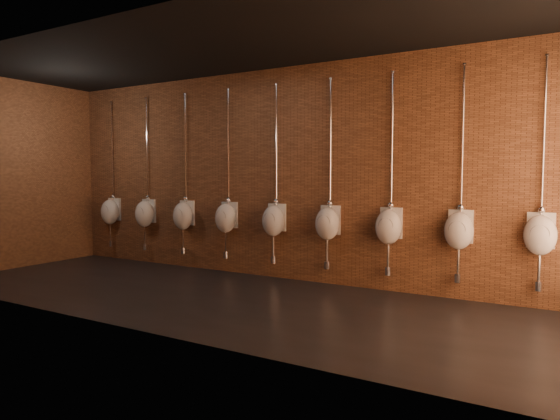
{
  "coord_description": "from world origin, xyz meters",
  "views": [
    {
      "loc": [
        3.91,
        -5.08,
        1.58
      ],
      "look_at": [
        0.41,
        0.9,
        1.1
      ],
      "focal_mm": 32.0,
      "sensor_mm": 36.0,
      "label": 1
    }
  ],
  "objects": [
    {
      "name": "ground",
      "position": [
        0.0,
        0.0,
        0.0
      ],
      "size": [
        8.5,
        8.5,
        0.0
      ],
      "primitive_type": "plane",
      "color": "black",
      "rests_on": "ground"
    },
    {
      "name": "urinal_0",
      "position": [
        -3.58,
        1.38,
        0.91
      ],
      "size": [
        0.36,
        0.31,
        2.71
      ],
      "color": "white",
      "rests_on": "ground"
    },
    {
      "name": "urinal_5",
      "position": [
        0.91,
        1.38,
        0.91
      ],
      "size": [
        0.36,
        0.31,
        2.71
      ],
      "color": "white",
      "rests_on": "ground"
    },
    {
      "name": "urinal_2",
      "position": [
        -1.78,
        1.38,
        0.91
      ],
      "size": [
        0.36,
        0.31,
        2.71
      ],
      "color": "white",
      "rests_on": "ground"
    },
    {
      "name": "urinal_7",
      "position": [
        2.71,
        1.38,
        0.91
      ],
      "size": [
        0.36,
        0.31,
        2.71
      ],
      "color": "white",
      "rests_on": "ground"
    },
    {
      "name": "urinal_6",
      "position": [
        1.81,
        1.38,
        0.91
      ],
      "size": [
        0.36,
        0.31,
        2.71
      ],
      "color": "white",
      "rests_on": "ground"
    },
    {
      "name": "urinal_4",
      "position": [
        0.01,
        1.38,
        0.91
      ],
      "size": [
        0.36,
        0.31,
        2.71
      ],
      "color": "white",
      "rests_on": "ground"
    },
    {
      "name": "urinal_3",
      "position": [
        -0.88,
        1.38,
        0.91
      ],
      "size": [
        0.36,
        0.31,
        2.71
      ],
      "color": "white",
      "rests_on": "ground"
    },
    {
      "name": "room_shell",
      "position": [
        0.0,
        0.0,
        2.01
      ],
      "size": [
        8.54,
        3.04,
        3.22
      ],
      "color": "black",
      "rests_on": "ground"
    },
    {
      "name": "urinal_8",
      "position": [
        3.61,
        1.38,
        0.91
      ],
      "size": [
        0.36,
        0.31,
        2.71
      ],
      "color": "white",
      "rests_on": "ground"
    },
    {
      "name": "urinal_1",
      "position": [
        -2.68,
        1.38,
        0.91
      ],
      "size": [
        0.36,
        0.31,
        2.71
      ],
      "color": "white",
      "rests_on": "ground"
    }
  ]
}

